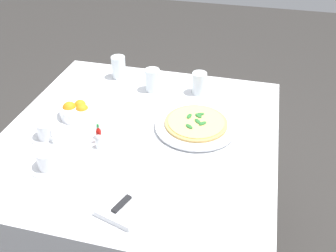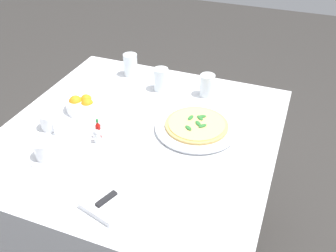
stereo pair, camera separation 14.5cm
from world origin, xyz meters
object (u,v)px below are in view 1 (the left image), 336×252
Objects in this scene: pizza at (196,122)px; pizza_plate at (196,125)px; water_glass_back_corner at (119,68)px; citrus_bowl at (77,110)px; water_glass_left_edge at (199,84)px; coffee_cup_center_back at (47,131)px; dinner_knife at (132,194)px; pepper_shaker at (99,142)px; coffee_cup_near_left at (48,160)px; hot_sauce_bottle at (99,135)px; napkin_folded at (132,198)px; water_glass_far_left at (152,81)px; salt_shaker at (100,132)px.

pizza_plate is at bearing -170.06° from pizza.
water_glass_back_corner is (0.32, 0.44, 0.04)m from pizza_plate.
pizza_plate is 2.18× the size of citrus_bowl.
water_glass_left_edge is at bearing 7.84° from pizza.
coffee_cup_center_back is 0.47m from dinner_knife.
pepper_shaker is at bearing -167.74° from water_glass_back_corner.
water_glass_back_corner is (0.68, -0.01, 0.02)m from coffee_cup_near_left.
water_glass_back_corner reaches higher than hot_sauce_bottle.
citrus_bowl is (0.40, 0.37, 0.00)m from dinner_knife.
coffee_cup_near_left is 1.29× the size of water_glass_left_edge.
coffee_cup_near_left is at bearing 146.55° from water_glass_left_edge.
pizza_plate is at bearing -0.76° from napkin_folded.
water_glass_left_edge is 0.97× the size of water_glass_far_left.
dinner_knife is at bearing -139.31° from hot_sauce_bottle.
citrus_bowl is (0.32, 0.04, -0.01)m from coffee_cup_near_left.
water_glass_back_corner is at bearing -0.68° from coffee_cup_near_left.
napkin_folded is (-0.43, 0.12, -0.01)m from pizza.
coffee_cup_center_back is at bearing 76.32° from napkin_folded.
salt_shaker is (-0.15, 0.35, 0.00)m from pizza.
water_glass_back_corner is 0.82m from dinner_knife.
water_glass_left_edge reaches higher than coffee_cup_near_left.
salt_shaker is 0.06m from pepper_shaker.
citrus_bowl is at bearing 171.76° from water_glass_back_corner.
water_glass_far_left is 0.41m from salt_shaker.
pepper_shaker is at bearing 149.00° from water_glass_left_edge.
water_glass_back_corner reaches higher than pizza.
water_glass_left_edge is at bearing 8.26° from napkin_folded.
pepper_shaker is (-0.21, 0.33, 0.00)m from pizza.
coffee_cup_center_back is (-0.20, 0.54, 0.01)m from pizza.
salt_shaker is at bearing -27.44° from coffee_cup_near_left.
citrus_bowl is at bearing 50.81° from salt_shaker.
salt_shaker is (0.05, -0.19, -0.01)m from coffee_cup_center_back.
dinner_knife is at bearing -118.69° from coffee_cup_center_back.
citrus_bowl is at bearing 138.59° from water_glass_far_left.
coffee_cup_center_back is 2.31× the size of salt_shaker.
pizza_plate is 1.73× the size of dinner_knife.
water_glass_left_edge is 0.53× the size of dinner_knife.
water_glass_far_left is at bearing -9.57° from pepper_shaker.
water_glass_far_left reaches higher than napkin_folded.
pizza_plate is 0.38m from salt_shaker.
water_glass_left_edge is 0.41m from water_glass_back_corner.
coffee_cup_near_left is at bearing 152.56° from salt_shaker.
pepper_shaker reaches higher than pizza_plate.
pizza_plate is 3.23× the size of water_glass_left_edge.
coffee_cup_center_back reaches higher than citrus_bowl.
hot_sauce_bottle is (-0.18, 0.34, 0.02)m from pizza_plate.
dinner_knife is at bearing 172.97° from water_glass_left_edge.
napkin_folded is 4.38× the size of pepper_shaker.
water_glass_left_edge is 0.56m from pepper_shaker.
pepper_shaker is (-0.06, -0.02, 0.00)m from salt_shaker.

